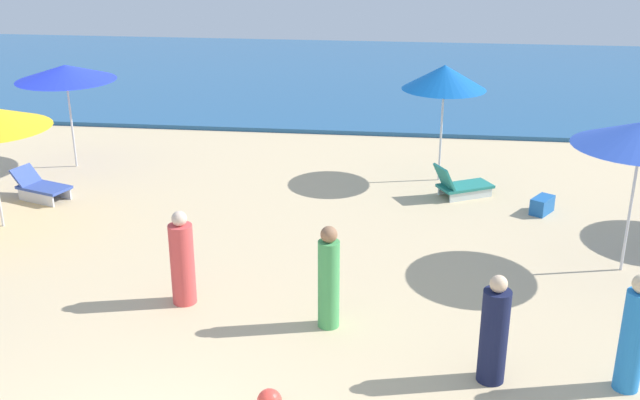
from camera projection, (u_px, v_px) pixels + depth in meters
name	position (u px, v px, depth m)	size (l,w,h in m)	color
ocean	(334.00, 76.00, 28.76)	(60.00, 15.36, 0.12)	#235789
umbrella_2	(65.00, 73.00, 18.12)	(2.36, 2.36, 2.53)	silver
lounge_chair_5_0	(41.00, 187.00, 16.76)	(1.38, 0.98, 0.67)	silver
umbrella_6	(444.00, 77.00, 17.15)	(1.91, 1.91, 2.73)	silver
lounge_chair_6_0	(461.00, 185.00, 16.91)	(1.41, 1.11, 0.77)	silver
beachgoer_1	(633.00, 336.00, 9.96)	(0.46, 0.46, 1.70)	blue
beachgoer_3	(329.00, 280.00, 11.49)	(0.34, 0.34, 1.66)	#48A459
beachgoer_6	(182.00, 261.00, 12.21)	(0.55, 0.55, 1.60)	#D74747
beachgoer_7	(494.00, 333.00, 10.17)	(0.46, 0.46, 1.58)	#161C3E
cooler_box_0	(542.00, 205.00, 16.02)	(0.58, 0.31, 0.35)	#1D5EAC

